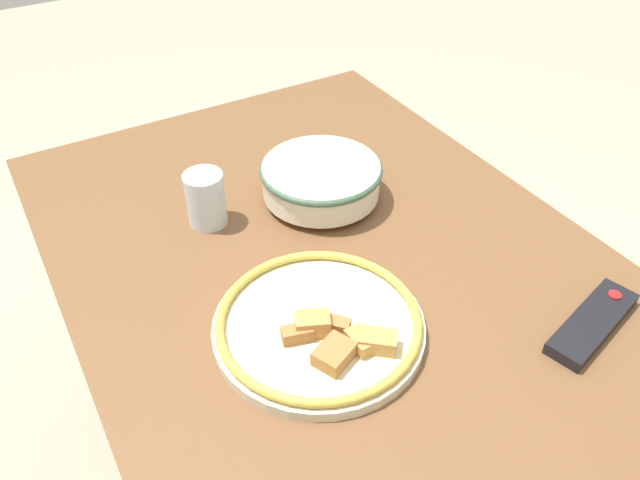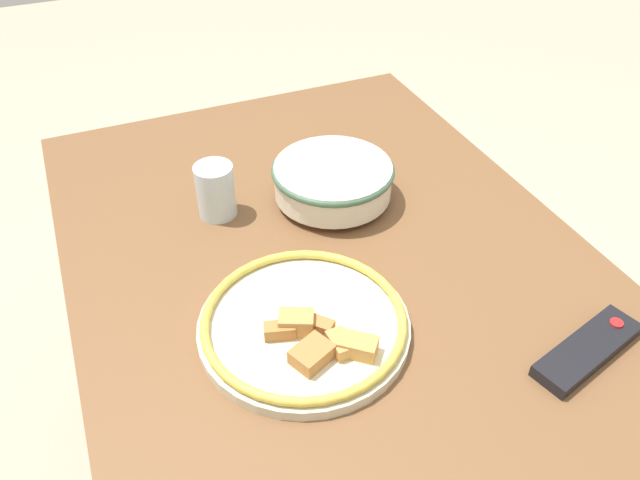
% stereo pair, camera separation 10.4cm
% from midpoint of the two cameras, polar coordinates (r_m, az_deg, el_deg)
% --- Properties ---
extents(dining_table, '(1.41, 0.86, 0.75)m').
position_cam_midpoint_polar(dining_table, '(1.06, 1.08, -8.16)').
color(dining_table, brown).
rests_on(dining_table, ground_plane).
extents(noodle_bowl, '(0.23, 0.23, 0.08)m').
position_cam_midpoint_polar(noodle_bowl, '(1.17, -2.45, 5.49)').
color(noodle_bowl, silver).
rests_on(noodle_bowl, dining_table).
extents(food_plate, '(0.32, 0.32, 0.05)m').
position_cam_midpoint_polar(food_plate, '(0.93, -3.24, -7.95)').
color(food_plate, beige).
rests_on(food_plate, dining_table).
extents(tv_remote, '(0.10, 0.20, 0.02)m').
position_cam_midpoint_polar(tv_remote, '(1.00, 20.99, -7.22)').
color(tv_remote, black).
rests_on(tv_remote, dining_table).
extents(drinking_glass, '(0.07, 0.07, 0.10)m').
position_cam_midpoint_polar(drinking_glass, '(1.13, -13.02, 3.58)').
color(drinking_glass, silver).
rests_on(drinking_glass, dining_table).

